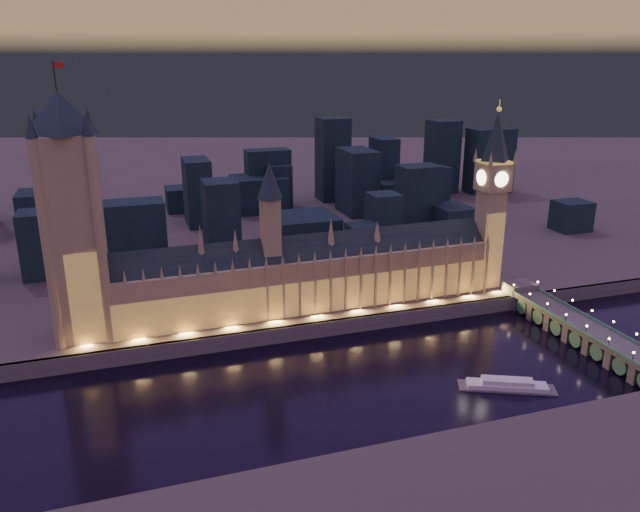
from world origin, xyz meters
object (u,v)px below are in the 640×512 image
object	(u,v)px
palace_of_westminster	(307,274)
elizabeth_tower	(493,186)
victoria_tower	(71,208)
river_boat	(507,385)
westminster_bridge	(578,330)

from	to	relation	value
palace_of_westminster	elizabeth_tower	xyz separation A→B (m)	(107.65, 0.17, 39.92)
victoria_tower	river_boat	world-z (taller)	victoria_tower
river_boat	victoria_tower	bearing A→B (deg)	150.95
elizabeth_tower	westminster_bridge	size ratio (longest dim) A/B	0.93
palace_of_westminster	victoria_tower	size ratio (longest dim) A/B	1.62
victoria_tower	river_boat	bearing A→B (deg)	-29.05
victoria_tower	westminster_bridge	bearing A→B (deg)	-15.87
victoria_tower	elizabeth_tower	xyz separation A→B (m)	(218.00, -0.00, -3.74)
palace_of_westminster	elizabeth_tower	distance (m)	114.81
victoria_tower	westminster_bridge	distance (m)	247.60
elizabeth_tower	river_boat	distance (m)	124.15
westminster_bridge	elizabeth_tower	bearing A→B (deg)	100.45
palace_of_westminster	river_boat	size ratio (longest dim) A/B	4.95
westminster_bridge	palace_of_westminster	bearing A→B (deg)	151.42
elizabeth_tower	westminster_bridge	world-z (taller)	elizabeth_tower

